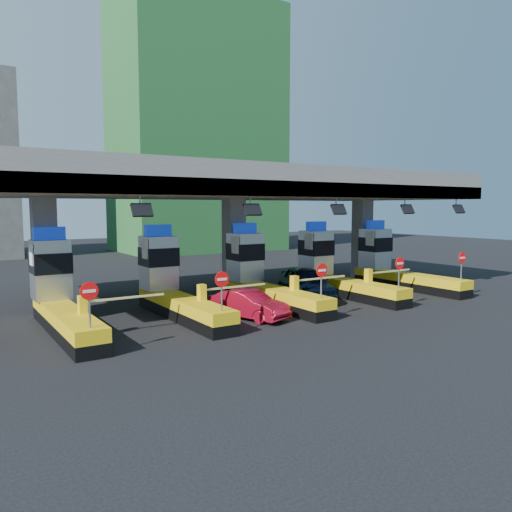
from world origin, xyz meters
TOP-DOWN VIEW (x-y plane):
  - ground at (0.00, 0.00)m, footprint 120.00×120.00m
  - toll_canopy at (0.00, 2.87)m, footprint 28.00×12.09m
  - toll_lane_far_left at (-10.00, 0.28)m, footprint 4.43×8.00m
  - toll_lane_left at (-5.00, 0.28)m, footprint 4.43×8.00m
  - toll_lane_center at (0.00, 0.28)m, footprint 4.43×8.00m
  - toll_lane_right at (5.00, 0.28)m, footprint 4.43×8.00m
  - toll_lane_far_right at (10.00, 0.28)m, footprint 4.43×8.00m
  - bg_building_scaffold at (12.00, 32.00)m, footprint 18.00×12.00m
  - van at (2.64, -0.25)m, footprint 3.77×5.60m
  - red_car at (-2.45, -2.48)m, footprint 2.49×4.12m

SIDE VIEW (x-z plane):
  - ground at x=0.00m, z-range 0.00..0.00m
  - red_car at x=-2.45m, z-range 0.00..1.28m
  - van at x=2.64m, z-range 0.00..1.77m
  - toll_lane_far_left at x=-10.00m, z-range -0.68..3.47m
  - toll_lane_left at x=-5.00m, z-range -0.68..3.47m
  - toll_lane_center at x=0.00m, z-range -0.68..3.47m
  - toll_lane_right at x=5.00m, z-range -0.68..3.47m
  - toll_lane_far_right at x=10.00m, z-range -0.68..3.47m
  - toll_canopy at x=0.00m, z-range 2.63..9.63m
  - bg_building_scaffold at x=12.00m, z-range 0.00..28.00m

